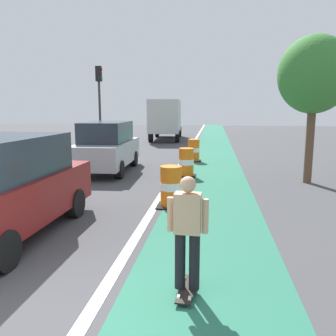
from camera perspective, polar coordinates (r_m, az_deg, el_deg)
ground_plane at (r=5.06m, az=-24.32°, el=-21.90°), size 100.00×100.00×0.00m
bike_lane_strip at (r=15.82m, az=7.34°, el=0.31°), size 2.50×80.00×0.01m
lane_divider_stripe at (r=15.89m, az=1.93°, el=0.43°), size 0.20×80.00×0.01m
skateboarder_on_lane at (r=4.85m, az=3.22°, el=-10.43°), size 0.57×0.81×1.69m
parked_suv_nearest at (r=7.66m, az=-25.21°, el=-2.84°), size 1.96×4.62×2.04m
parked_suv_second at (r=14.49m, az=-9.97°, el=3.50°), size 2.06×4.67×2.04m
traffic_barrel_front at (r=9.17m, az=0.49°, el=-3.15°), size 0.73×0.73×1.09m
traffic_barrel_mid at (r=13.28m, az=3.02°, el=0.88°), size 0.73×0.73×1.09m
traffic_barrel_back at (r=17.13m, az=4.24°, el=2.87°), size 0.73×0.73×1.09m
delivery_truck_down_block at (r=28.94m, az=-0.31°, el=8.32°), size 2.78×7.73×3.23m
traffic_light_corner at (r=22.14m, az=-11.20°, el=11.97°), size 0.41×0.32×5.10m
pedestrian_crossing at (r=18.83m, az=-12.13°, el=4.32°), size 0.34×0.20×1.61m
pedestrian_waiting at (r=20.45m, az=-13.79°, el=4.67°), size 0.34×0.20×1.61m
street_tree_sidewalk at (r=12.99m, az=22.89°, el=13.82°), size 2.40×2.40×5.00m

